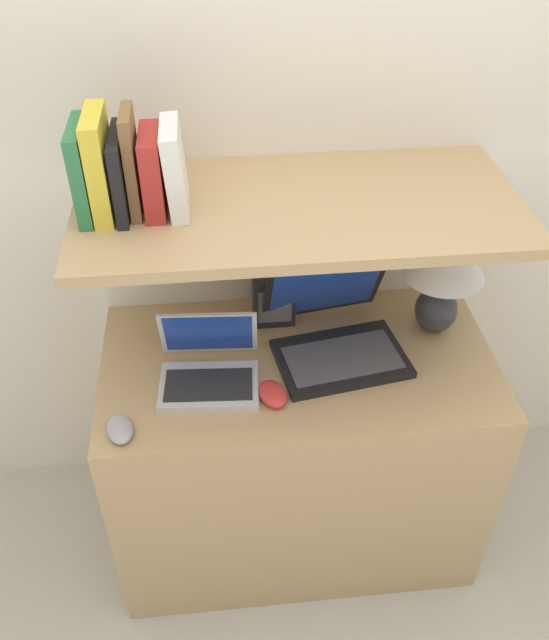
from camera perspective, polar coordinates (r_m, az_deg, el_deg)
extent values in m
plane|color=#B2AD9E|center=(2.20, 2.60, -22.63)|extent=(12.00, 12.00, 0.00)
cube|color=silver|center=(1.81, 0.91, 15.19)|extent=(6.00, 0.05, 2.40)
cube|color=tan|center=(2.05, 1.81, -10.92)|extent=(1.04, 0.56, 0.73)
cube|color=silver|center=(2.11, 0.88, -1.16)|extent=(1.04, 0.04, 1.14)
cube|color=tan|center=(1.59, 2.06, 9.48)|extent=(1.04, 0.50, 0.03)
ellipsoid|color=#2D2D33|center=(1.89, 13.46, 0.89)|extent=(0.12, 0.12, 0.13)
cylinder|color=tan|center=(1.84, 13.88, 3.13)|extent=(0.02, 0.02, 0.05)
cone|color=silver|center=(1.79, 14.27, 5.22)|extent=(0.21, 0.21, 0.11)
cube|color=black|center=(1.78, 5.62, -3.25)|extent=(0.36, 0.27, 0.02)
cube|color=#47474C|center=(1.77, 5.74, -3.16)|extent=(0.31, 0.20, 0.00)
cube|color=black|center=(1.82, 4.19, 2.72)|extent=(0.34, 0.15, 0.22)
cube|color=navy|center=(1.82, 4.24, 2.68)|extent=(0.31, 0.13, 0.19)
cube|color=silver|center=(1.71, -5.54, -5.56)|extent=(0.26, 0.18, 0.02)
cube|color=#232326|center=(1.70, -5.57, -5.44)|extent=(0.22, 0.13, 0.00)
cube|color=silver|center=(1.73, -5.58, -1.05)|extent=(0.25, 0.07, 0.16)
cube|color=navy|center=(1.72, -5.58, -1.13)|extent=(0.22, 0.06, 0.14)
ellipsoid|color=red|center=(1.67, -0.16, -6.24)|extent=(0.09, 0.11, 0.03)
ellipsoid|color=#99999E|center=(1.63, -12.88, -8.92)|extent=(0.08, 0.10, 0.03)
cube|color=black|center=(1.87, -0.09, 1.90)|extent=(0.11, 0.08, 0.15)
cube|color=#59595B|center=(1.84, 0.04, 1.10)|extent=(0.09, 0.00, 0.10)
cube|color=#2D7042|center=(1.55, -15.87, 11.98)|extent=(0.03, 0.17, 0.20)
cube|color=gold|center=(1.54, -14.49, 12.51)|extent=(0.04, 0.16, 0.23)
cube|color=black|center=(1.54, -12.86, 11.92)|extent=(0.02, 0.18, 0.18)
cube|color=brown|center=(1.53, -11.92, 12.80)|extent=(0.02, 0.12, 0.23)
cube|color=#A82823|center=(1.53, -10.21, 12.13)|extent=(0.04, 0.15, 0.18)
cube|color=silver|center=(1.53, -8.39, 12.51)|extent=(0.05, 0.16, 0.20)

